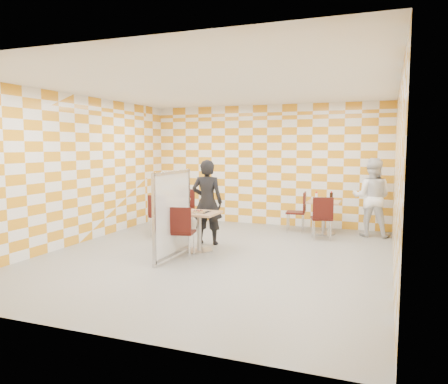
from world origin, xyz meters
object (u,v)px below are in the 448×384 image
at_px(empty_table, 170,210).
at_px(soda_bottle, 331,197).
at_px(chair_empty_near, 159,212).
at_px(chair_main_front, 181,228).
at_px(man_white, 372,197).
at_px(main_table, 199,225).
at_px(man_dark, 207,202).
at_px(chair_empty_far, 185,205).
at_px(sport_bottle, 316,196).
at_px(partition, 173,214).
at_px(chair_second_side, 300,209).
at_px(chair_second_front, 322,215).
at_px(second_table, 324,212).

xyz_separation_m(empty_table, soda_bottle, (3.53, 0.94, 0.34)).
distance_m(empty_table, chair_empty_near, 0.64).
bearing_deg(chair_main_front, man_white, 46.47).
bearing_deg(main_table, man_dark, 99.61).
distance_m(main_table, soda_bottle, 3.29).
bearing_deg(soda_bottle, chair_empty_far, -174.68).
relative_size(chair_empty_far, sport_bottle, 4.62).
distance_m(empty_table, partition, 2.49).
bearing_deg(man_white, chair_second_side, 6.02).
distance_m(empty_table, man_white, 4.52).
height_order(chair_second_side, chair_empty_far, same).
bearing_deg(chair_second_side, chair_empty_far, -172.26).
bearing_deg(partition, empty_table, 118.62).
bearing_deg(chair_second_front, second_table, 95.38).
relative_size(man_dark, man_white, 0.99).
bearing_deg(partition, chair_second_front, 47.21).
distance_m(chair_main_front, chair_second_side, 3.46).
bearing_deg(chair_second_front, chair_empty_near, -165.12).
relative_size(chair_empty_near, partition, 0.60).
bearing_deg(second_table, man_white, 7.86).
xyz_separation_m(chair_second_front, chair_empty_near, (-3.38, -0.90, 0.00)).
xyz_separation_m(partition, soda_bottle, (2.35, 3.11, 0.06)).
bearing_deg(second_table, chair_second_side, 174.57).
bearing_deg(chair_empty_far, chair_empty_near, -90.56).
bearing_deg(chair_empty_near, man_dark, -12.60).
bearing_deg(chair_main_front, man_dark, 90.62).
xyz_separation_m(second_table, chair_second_side, (-0.55, 0.05, 0.04)).
xyz_separation_m(empty_table, chair_second_side, (2.82, 0.99, 0.04)).
xyz_separation_m(empty_table, chair_second_front, (3.44, 0.26, 0.04)).
bearing_deg(chair_empty_far, second_table, 5.56).
height_order(empty_table, chair_empty_near, chair_empty_near).
distance_m(partition, sport_bottle, 3.78).
bearing_deg(chair_main_front, soda_bottle, 54.37).
distance_m(chair_main_front, partition, 0.29).
xyz_separation_m(second_table, chair_main_front, (-2.04, -3.07, 0.04)).
relative_size(chair_second_side, chair_empty_near, 1.00).
distance_m(main_table, partition, 0.72).
xyz_separation_m(second_table, sport_bottle, (-0.19, 0.09, 0.33)).
distance_m(main_table, chair_empty_near, 1.64).
height_order(main_table, partition, partition).
height_order(main_table, chair_second_side, chair_second_side).
height_order(main_table, second_table, same).
bearing_deg(partition, main_table, 68.98).
distance_m(empty_table, chair_main_front, 2.51).
relative_size(partition, sport_bottle, 7.75).
height_order(man_dark, soda_bottle, man_dark).
relative_size(partition, man_dark, 0.91).
bearing_deg(man_white, sport_bottle, 5.09).
distance_m(man_dark, man_white, 3.66).
distance_m(man_white, soda_bottle, 0.86).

